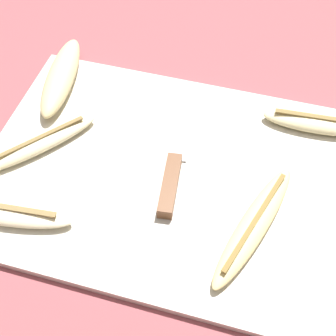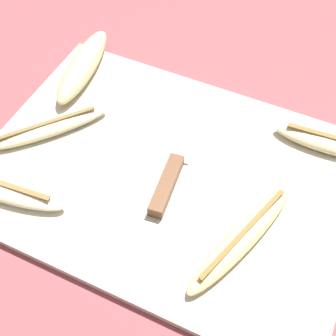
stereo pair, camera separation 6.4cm
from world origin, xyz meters
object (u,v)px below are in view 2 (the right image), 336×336
object	(u,v)px
banana_golden_short	(243,236)
banana_soft_right	(331,142)
banana_mellow_near	(83,66)
banana_cream_curved	(48,128)
knife	(173,170)

from	to	relation	value
banana_golden_short	banana_soft_right	xyz separation A→B (m)	(0.06, 0.20, 0.00)
banana_golden_short	banana_mellow_near	xyz separation A→B (m)	(-0.34, 0.18, 0.01)
banana_golden_short	banana_mellow_near	distance (m)	0.39
banana_mellow_near	banana_soft_right	xyz separation A→B (m)	(0.40, 0.02, -0.01)
banana_mellow_near	banana_cream_curved	bearing A→B (deg)	-81.28
banana_cream_curved	banana_soft_right	world-z (taller)	banana_soft_right
banana_soft_right	banana_cream_curved	bearing A→B (deg)	-158.72
knife	banana_golden_short	bearing A→B (deg)	-32.15
banana_mellow_near	banana_soft_right	size ratio (longest dim) A/B	1.13
knife	banana_soft_right	bearing A→B (deg)	30.10
banana_cream_curved	banana_mellow_near	bearing A→B (deg)	98.72
banana_golden_short	banana_cream_curved	bearing A→B (deg)	171.54
banana_mellow_near	banana_soft_right	world-z (taller)	banana_mellow_near
banana_cream_curved	banana_soft_right	bearing A→B (deg)	21.28
banana_golden_short	banana_soft_right	distance (m)	0.21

